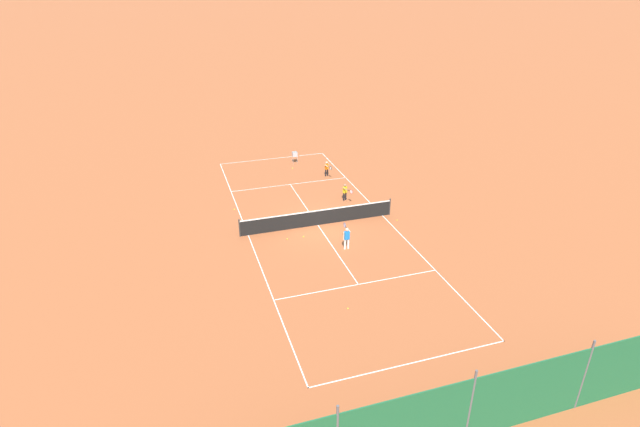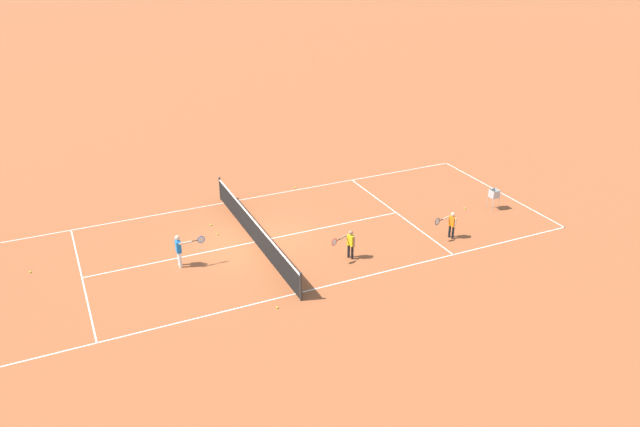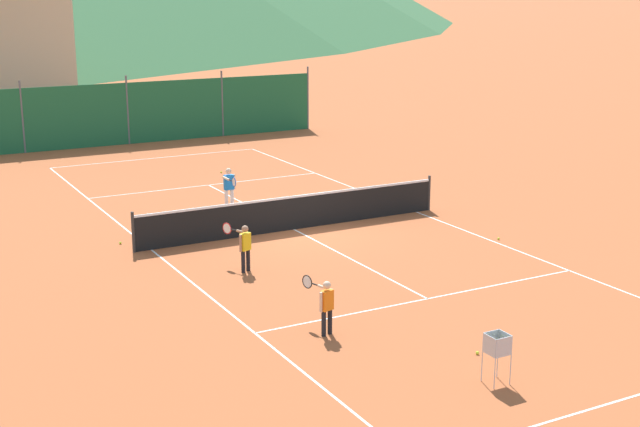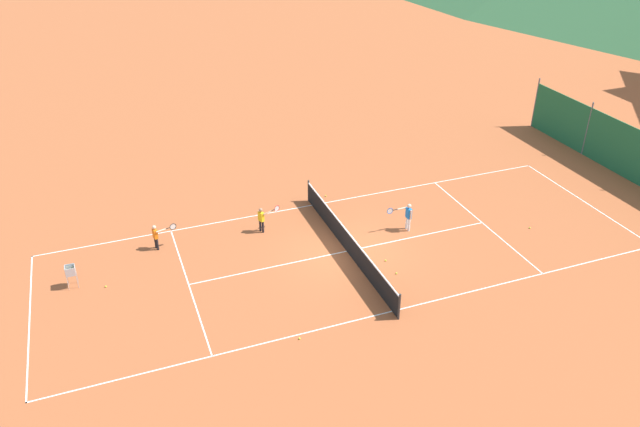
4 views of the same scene
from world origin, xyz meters
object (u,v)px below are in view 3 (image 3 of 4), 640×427
tennis_ball_far_corner (313,214)px  tennis_ball_service_box (221,172)px  tennis_ball_mid_court (498,239)px  tennis_ball_alley_right (120,243)px  tennis_ball_near_corner (340,210)px  player_near_service (244,244)px  player_near_baseline (229,185)px  player_far_baseline (325,303)px  ball_hopper (497,347)px  tennis_ball_by_net_left (477,353)px  tennis_net (294,212)px

tennis_ball_far_corner → tennis_ball_service_box: same height
tennis_ball_far_corner → tennis_ball_mid_court: size_ratio=1.00×
tennis_ball_alley_right → tennis_ball_near_corner: same height
player_near_service → player_near_baseline: size_ratio=0.91×
player_far_baseline → ball_hopper: 3.63m
tennis_ball_service_box → tennis_ball_near_corner: bearing=-81.8°
tennis_ball_by_net_left → tennis_ball_alley_right: bearing=110.1°
tennis_ball_mid_court → ball_hopper: (-5.74, -6.87, 0.62)m
tennis_ball_by_net_left → tennis_ball_near_corner: same height
ball_hopper → tennis_ball_near_corner: bearing=72.9°
tennis_ball_alley_right → ball_hopper: (3.24, -11.28, 0.62)m
tennis_net → tennis_ball_near_corner: tennis_net is taller
tennis_ball_far_corner → tennis_ball_service_box: 6.89m
tennis_ball_far_corner → tennis_ball_alley_right: same height
tennis_net → player_near_service: size_ratio=8.11×
tennis_ball_service_box → tennis_ball_near_corner: size_ratio=1.00×
player_near_baseline → tennis_ball_mid_court: player_near_baseline is taller
player_far_baseline → tennis_ball_near_corner: player_far_baseline is taller
tennis_ball_mid_court → player_near_baseline: bearing=127.2°
tennis_ball_by_net_left → tennis_ball_near_corner: size_ratio=1.00×
tennis_ball_alley_right → tennis_ball_mid_court: same height
player_near_service → tennis_ball_by_net_left: 6.83m
player_near_baseline → ball_hopper: player_near_baseline is taller
player_near_service → tennis_ball_service_box: (3.84, 10.77, -0.63)m
tennis_ball_alley_right → tennis_ball_near_corner: bearing=2.2°
tennis_ball_far_corner → ball_hopper: (-2.61, -11.54, 0.62)m
tennis_ball_alley_right → tennis_ball_service_box: 9.20m
player_near_baseline → tennis_ball_near_corner: player_near_baseline is taller
player_far_baseline → tennis_ball_alley_right: player_far_baseline is taller
tennis_ball_alley_right → tennis_ball_mid_court: (8.98, -4.41, 0.00)m
player_near_baseline → ball_hopper: size_ratio=1.40×
tennis_ball_far_corner → tennis_ball_by_net_left: 10.66m
tennis_ball_mid_court → tennis_ball_service_box: (-3.19, 11.56, 0.00)m
tennis_ball_far_corner → tennis_ball_by_net_left: size_ratio=1.00×
tennis_ball_mid_court → tennis_ball_far_corner: bearing=123.8°
tennis_net → tennis_ball_service_box: size_ratio=139.09×
tennis_ball_alley_right → tennis_ball_service_box: same height
player_far_baseline → tennis_ball_service_box: size_ratio=16.62×
tennis_net → tennis_ball_far_corner: size_ratio=139.09×
tennis_net → tennis_ball_far_corner: tennis_net is taller
tennis_net → player_near_baseline: size_ratio=7.36×
player_far_baseline → player_near_baseline: player_near_baseline is taller
player_near_baseline → tennis_ball_far_corner: size_ratio=18.89×
tennis_ball_by_net_left → tennis_ball_service_box: 17.45m
player_near_service → player_far_baseline: size_ratio=1.03×
tennis_net → player_near_baseline: player_near_baseline is taller
tennis_ball_far_corner → player_near_baseline: bearing=134.4°
tennis_ball_service_box → tennis_ball_far_corner: bearing=-89.5°
tennis_ball_by_net_left → tennis_ball_near_corner: (3.06, 10.44, 0.00)m
tennis_ball_mid_court → tennis_ball_by_net_left: bearing=-132.3°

